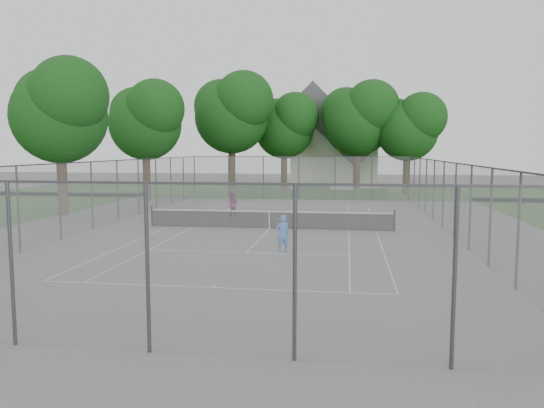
# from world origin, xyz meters

# --- Properties ---
(ground) EXTENTS (120.00, 120.00, 0.00)m
(ground) POSITION_xyz_m (0.00, 0.00, 0.00)
(ground) COLOR slate
(ground) RESTS_ON ground
(grass_far) EXTENTS (60.00, 20.00, 0.00)m
(grass_far) POSITION_xyz_m (0.00, 26.00, 0.00)
(grass_far) COLOR #214F16
(grass_far) RESTS_ON ground
(court_markings) EXTENTS (11.03, 23.83, 0.01)m
(court_markings) POSITION_xyz_m (0.00, 0.00, 0.01)
(court_markings) COLOR silver
(court_markings) RESTS_ON ground
(tennis_net) EXTENTS (12.87, 0.10, 1.10)m
(tennis_net) POSITION_xyz_m (0.00, 0.00, 0.51)
(tennis_net) COLOR black
(tennis_net) RESTS_ON ground
(perimeter_fence) EXTENTS (18.08, 34.08, 3.52)m
(perimeter_fence) POSITION_xyz_m (0.00, 0.00, 1.81)
(perimeter_fence) COLOR #38383D
(perimeter_fence) RESTS_ON ground
(tree_far_left) EXTENTS (7.70, 7.03, 11.07)m
(tree_far_left) POSITION_xyz_m (-6.45, 20.74, 7.61)
(tree_far_left) COLOR #362313
(tree_far_left) RESTS_ON ground
(tree_far_midleft) EXTENTS (6.63, 6.05, 9.53)m
(tree_far_midleft) POSITION_xyz_m (-2.06, 24.52, 6.54)
(tree_far_midleft) COLOR #362313
(tree_far_midleft) RESTS_ON ground
(tree_far_midright) EXTENTS (7.21, 6.58, 10.36)m
(tree_far_midright) POSITION_xyz_m (4.96, 22.86, 7.12)
(tree_far_midright) COLOR #362313
(tree_far_midright) RESTS_ON ground
(tree_far_right) EXTENTS (6.33, 5.78, 9.10)m
(tree_far_right) POSITION_xyz_m (9.37, 21.91, 6.25)
(tree_far_right) COLOR #362313
(tree_far_right) RESTS_ON ground
(tree_side_back) EXTENTS (6.72, 6.13, 9.66)m
(tree_side_back) POSITION_xyz_m (-12.21, 14.38, 6.63)
(tree_side_back) COLOR #362313
(tree_side_back) RESTS_ON ground
(tree_side_front) EXTENTS (6.75, 6.16, 9.70)m
(tree_side_front) POSITION_xyz_m (-13.70, 3.97, 6.66)
(tree_side_front) COLOR #362313
(tree_side_front) RESTS_ON ground
(hedge_left) EXTENTS (3.44, 1.03, 0.86)m
(hedge_left) POSITION_xyz_m (-4.35, 18.62, 0.43)
(hedge_left) COLOR #1B4C18
(hedge_left) RESTS_ON ground
(hedge_mid) EXTENTS (3.16, 0.90, 0.99)m
(hedge_mid) POSITION_xyz_m (0.97, 18.34, 0.50)
(hedge_mid) COLOR #1B4C18
(hedge_mid) RESTS_ON ground
(hedge_right) EXTENTS (2.70, 0.99, 0.81)m
(hedge_right) POSITION_xyz_m (5.94, 18.18, 0.40)
(hedge_right) COLOR #1B4C18
(hedge_right) RESTS_ON ground
(house) EXTENTS (8.78, 6.80, 10.93)m
(house) POSITION_xyz_m (2.63, 30.10, 4.40)
(house) COLOR silver
(house) RESTS_ON ground
(girl_player) EXTENTS (0.65, 0.56, 1.52)m
(girl_player) POSITION_xyz_m (1.44, -6.10, 0.76)
(girl_player) COLOR #3A73DA
(girl_player) RESTS_ON ground
(woman_player) EXTENTS (0.91, 0.81, 1.55)m
(woman_player) POSITION_xyz_m (-2.89, 4.38, 0.77)
(woman_player) COLOR #7E2A5C
(woman_player) RESTS_ON ground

